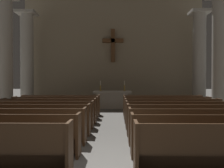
# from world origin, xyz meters

# --- Properties ---
(pew_left_row_3) EXTENTS (3.64, 0.50, 0.95)m
(pew_left_row_3) POSITION_xyz_m (-2.38, 2.12, 0.48)
(pew_left_row_3) COLOR #422B19
(pew_left_row_3) RESTS_ON ground
(pew_left_row_4) EXTENTS (3.64, 0.50, 0.95)m
(pew_left_row_4) POSITION_xyz_m (-2.38, 3.20, 0.48)
(pew_left_row_4) COLOR #422B19
(pew_left_row_4) RESTS_ON ground
(pew_left_row_5) EXTENTS (3.64, 0.50, 0.95)m
(pew_left_row_5) POSITION_xyz_m (-2.38, 4.28, 0.48)
(pew_left_row_5) COLOR #422B19
(pew_left_row_5) RESTS_ON ground
(pew_left_row_6) EXTENTS (3.64, 0.50, 0.95)m
(pew_left_row_6) POSITION_xyz_m (-2.38, 5.37, 0.48)
(pew_left_row_6) COLOR #422B19
(pew_left_row_6) RESTS_ON ground
(pew_left_row_7) EXTENTS (3.64, 0.50, 0.95)m
(pew_left_row_7) POSITION_xyz_m (-2.38, 6.45, 0.48)
(pew_left_row_7) COLOR #422B19
(pew_left_row_7) RESTS_ON ground
(pew_left_row_8) EXTENTS (3.64, 0.50, 0.95)m
(pew_left_row_8) POSITION_xyz_m (-2.38, 7.53, 0.48)
(pew_left_row_8) COLOR #422B19
(pew_left_row_8) RESTS_ON ground
(pew_right_row_2) EXTENTS (3.64, 0.50, 0.95)m
(pew_right_row_2) POSITION_xyz_m (2.38, 1.04, 0.48)
(pew_right_row_2) COLOR #422B19
(pew_right_row_2) RESTS_ON ground
(pew_right_row_3) EXTENTS (3.64, 0.50, 0.95)m
(pew_right_row_3) POSITION_xyz_m (2.38, 2.12, 0.48)
(pew_right_row_3) COLOR #422B19
(pew_right_row_3) RESTS_ON ground
(pew_right_row_4) EXTENTS (3.64, 0.50, 0.95)m
(pew_right_row_4) POSITION_xyz_m (2.38, 3.20, 0.48)
(pew_right_row_4) COLOR #422B19
(pew_right_row_4) RESTS_ON ground
(pew_right_row_5) EXTENTS (3.64, 0.50, 0.95)m
(pew_right_row_5) POSITION_xyz_m (2.38, 4.28, 0.48)
(pew_right_row_5) COLOR #422B19
(pew_right_row_5) RESTS_ON ground
(pew_right_row_6) EXTENTS (3.64, 0.50, 0.95)m
(pew_right_row_6) POSITION_xyz_m (2.38, 5.37, 0.48)
(pew_right_row_6) COLOR #422B19
(pew_right_row_6) RESTS_ON ground
(pew_right_row_7) EXTENTS (3.64, 0.50, 0.95)m
(pew_right_row_7) POSITION_xyz_m (2.38, 6.45, 0.48)
(pew_right_row_7) COLOR #422B19
(pew_right_row_7) RESTS_ON ground
(pew_right_row_8) EXTENTS (3.64, 0.50, 0.95)m
(pew_right_row_8) POSITION_xyz_m (2.38, 7.53, 0.48)
(pew_right_row_8) COLOR #422B19
(pew_right_row_8) RESTS_ON ground
(column_left_third) EXTENTS (1.18, 1.18, 5.81)m
(column_left_third) POSITION_xyz_m (-5.24, 7.95, 2.82)
(column_left_third) COLOR #ADA89E
(column_left_third) RESTS_ON ground
(column_right_third) EXTENTS (1.18, 1.18, 5.81)m
(column_right_third) POSITION_xyz_m (5.24, 7.95, 2.82)
(column_right_third) COLOR #ADA89E
(column_right_third) RESTS_ON ground
(column_left_fourth) EXTENTS (1.18, 1.18, 5.81)m
(column_left_fourth) POSITION_xyz_m (-5.24, 11.13, 2.82)
(column_left_fourth) COLOR #ADA89E
(column_left_fourth) RESTS_ON ground
(column_right_fourth) EXTENTS (1.18, 1.18, 5.81)m
(column_right_fourth) POSITION_xyz_m (5.24, 11.13, 2.82)
(column_right_fourth) COLOR #ADA89E
(column_right_fourth) RESTS_ON ground
(altar) EXTENTS (2.20, 0.90, 1.01)m
(altar) POSITION_xyz_m (0.00, 10.41, 0.53)
(altar) COLOR #A8A399
(altar) RESTS_ON ground
(candlestick_left) EXTENTS (0.16, 0.16, 0.60)m
(candlestick_left) POSITION_xyz_m (-0.70, 10.41, 1.20)
(candlestick_left) COLOR #B79338
(candlestick_left) RESTS_ON altar
(candlestick_right) EXTENTS (0.16, 0.16, 0.60)m
(candlestick_right) POSITION_xyz_m (0.70, 10.41, 1.20)
(candlestick_right) COLOR #B79338
(candlestick_right) RESTS_ON altar
(apse_with_cross) EXTENTS (11.73, 0.51, 7.10)m
(apse_with_cross) POSITION_xyz_m (0.00, 12.71, 3.55)
(apse_with_cross) COLOR gray
(apse_with_cross) RESTS_ON ground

